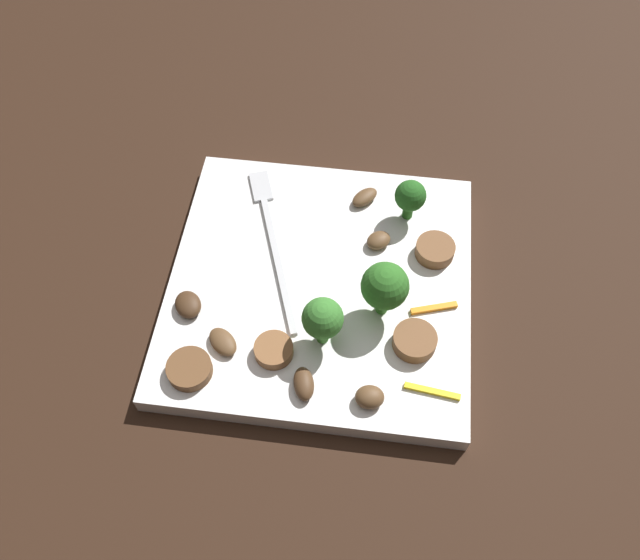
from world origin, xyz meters
TOP-DOWN VIEW (x-y plane):
  - ground_plane at (0.00, 0.00)m, footprint 1.40×1.40m
  - plate at (0.00, 0.00)m, footprint 0.26×0.26m
  - fork at (0.04, 0.05)m, footprint 0.17×0.07m
  - broccoli_floret_0 at (-0.06, -0.01)m, footprint 0.03×0.03m
  - broccoli_floret_1 at (0.08, -0.07)m, footprint 0.03×0.03m
  - broccoli_floret_2 at (-0.02, -0.05)m, footprint 0.04×0.04m
  - sausage_slice_0 at (-0.10, 0.09)m, footprint 0.04×0.04m
  - sausage_slice_1 at (0.04, -0.10)m, footprint 0.04×0.04m
  - sausage_slice_2 at (-0.07, 0.03)m, footprint 0.04×0.04m
  - sausage_slice_3 at (-0.05, -0.08)m, footprint 0.05×0.05m
  - mushroom_0 at (-0.07, 0.07)m, footprint 0.03×0.03m
  - mushroom_1 at (0.09, -0.03)m, footprint 0.03×0.03m
  - mushroom_2 at (-0.11, -0.05)m, footprint 0.02×0.03m
  - mushroom_3 at (-0.10, -0.00)m, footprint 0.03×0.02m
  - mushroom_4 at (0.04, -0.05)m, footprint 0.03×0.03m
  - mushroom_5 at (-0.04, 0.11)m, footprint 0.03×0.03m
  - pepper_strip_0 at (-0.09, -0.10)m, footprint 0.01×0.04m
  - pepper_strip_2 at (-0.02, -0.10)m, footprint 0.02×0.04m

SIDE VIEW (x-z plane):
  - ground_plane at x=0.00m, z-range 0.00..0.00m
  - plate at x=0.00m, z-range 0.00..0.02m
  - pepper_strip_0 at x=-0.09m, z-range 0.02..0.02m
  - fork at x=0.04m, z-range 0.02..0.02m
  - pepper_strip_2 at x=-0.02m, z-range 0.02..0.02m
  - mushroom_0 at x=-0.07m, z-range 0.02..0.03m
  - mushroom_1 at x=0.09m, z-range 0.02..0.03m
  - sausage_slice_0 at x=-0.10m, z-range 0.02..0.03m
  - sausage_slice_2 at x=-0.07m, z-range 0.02..0.03m
  - mushroom_4 at x=0.04m, z-range 0.02..0.03m
  - mushroom_5 at x=-0.04m, z-range 0.02..0.03m
  - mushroom_3 at x=-0.10m, z-range 0.02..0.03m
  - sausage_slice_3 at x=-0.05m, z-range 0.02..0.03m
  - sausage_slice_1 at x=0.04m, z-range 0.02..0.03m
  - mushroom_2 at x=-0.11m, z-range 0.02..0.03m
  - broccoli_floret_1 at x=0.08m, z-range 0.02..0.07m
  - broccoli_floret_0 at x=-0.06m, z-range 0.02..0.07m
  - broccoli_floret_2 at x=-0.02m, z-range 0.03..0.08m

